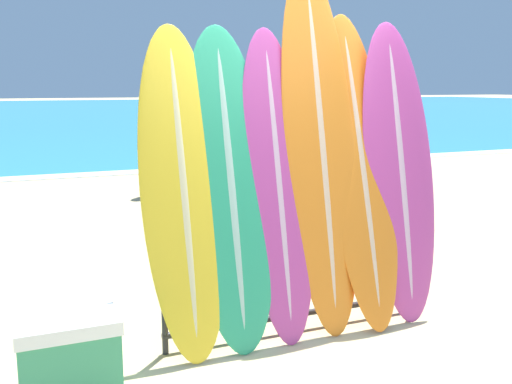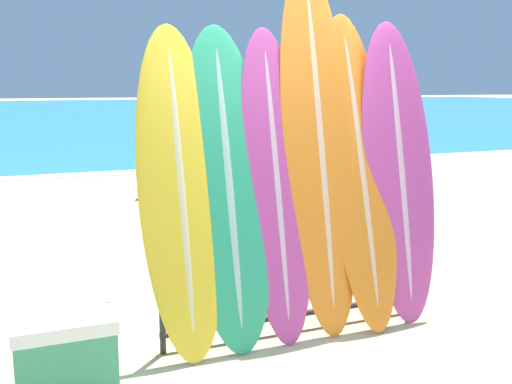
# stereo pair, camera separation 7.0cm
# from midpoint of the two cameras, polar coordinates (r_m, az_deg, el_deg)

# --- Properties ---
(ground_plane) EXTENTS (160.00, 160.00, 0.00)m
(ground_plane) POSITION_cam_midpoint_polar(r_m,az_deg,el_deg) (3.97, 7.46, -15.40)
(ground_plane) COLOR tan
(ocean_water) EXTENTS (120.00, 60.00, 0.01)m
(ocean_water) POSITION_cam_midpoint_polar(r_m,az_deg,el_deg) (41.11, -19.77, 7.20)
(ocean_water) COLOR teal
(ocean_water) RESTS_ON ground_plane
(surfboard_rack) EXTENTS (1.98, 0.04, 0.84)m
(surfboard_rack) POSITION_cam_midpoint_polar(r_m,az_deg,el_deg) (4.19, 4.64, -7.23)
(surfboard_rack) COLOR #28282D
(surfboard_rack) RESTS_ON ground_plane
(surfboard_slot_0) EXTENTS (0.55, 0.59, 2.10)m
(surfboard_slot_0) POSITION_cam_midpoint_polar(r_m,az_deg,el_deg) (3.78, -6.67, 0.09)
(surfboard_slot_0) COLOR yellow
(surfboard_slot_0) RESTS_ON ground_plane
(surfboard_slot_1) EXTENTS (0.60, 0.59, 2.11)m
(surfboard_slot_1) POSITION_cam_midpoint_polar(r_m,az_deg,el_deg) (3.88, -2.14, 0.46)
(surfboard_slot_1) COLOR #289E70
(surfboard_slot_1) RESTS_ON ground_plane
(surfboard_slot_2) EXTENTS (0.49, 0.55, 2.10)m
(surfboard_slot_2) POSITION_cam_midpoint_polar(r_m,az_deg,el_deg) (4.00, 2.42, 0.70)
(surfboard_slot_2) COLOR #B23D8E
(surfboard_slot_2) RESTS_ON ground_plane
(surfboard_slot_3) EXTENTS (0.55, 0.63, 2.54)m
(surfboard_slot_3) POSITION_cam_midpoint_polar(r_m,az_deg,el_deg) (4.16, 6.53, 4.10)
(surfboard_slot_3) COLOR orange
(surfboard_slot_3) RESTS_ON ground_plane
(surfboard_slot_4) EXTENTS (0.53, 0.72, 2.23)m
(surfboard_slot_4) POSITION_cam_midpoint_polar(r_m,az_deg,el_deg) (4.32, 10.30, 2.12)
(surfboard_slot_4) COLOR orange
(surfboard_slot_4) RESTS_ON ground_plane
(surfboard_slot_5) EXTENTS (0.59, 0.54, 2.17)m
(surfboard_slot_5) POSITION_cam_midpoint_polar(r_m,az_deg,el_deg) (4.48, 13.89, 1.90)
(surfboard_slot_5) COLOR #B23D8E
(surfboard_slot_5) RESTS_ON ground_plane
(person_near_water) EXTENTS (0.21, 0.26, 1.56)m
(person_near_water) POSITION_cam_midpoint_polar(r_m,az_deg,el_deg) (7.42, 7.20, 3.47)
(person_near_water) COLOR #846047
(person_near_water) RESTS_ON ground_plane
(person_mid_beach) EXTENTS (0.25, 0.20, 1.51)m
(person_mid_beach) POSITION_cam_midpoint_polar(r_m,az_deg,el_deg) (8.67, 0.21, 4.30)
(person_mid_beach) COLOR tan
(person_mid_beach) RESTS_ON ground_plane
(person_far_left) EXTENTS (0.25, 0.28, 1.61)m
(person_far_left) POSITION_cam_midpoint_polar(r_m,az_deg,el_deg) (9.49, -8.99, 5.03)
(person_far_left) COLOR #846047
(person_far_left) RESTS_ON ground_plane
(cooler_box) EXTENTS (0.56, 0.34, 0.44)m
(cooler_box) POSITION_cam_midpoint_polar(r_m,az_deg,el_deg) (3.62, -17.15, -14.53)
(cooler_box) COLOR #389366
(cooler_box) RESTS_ON ground_plane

